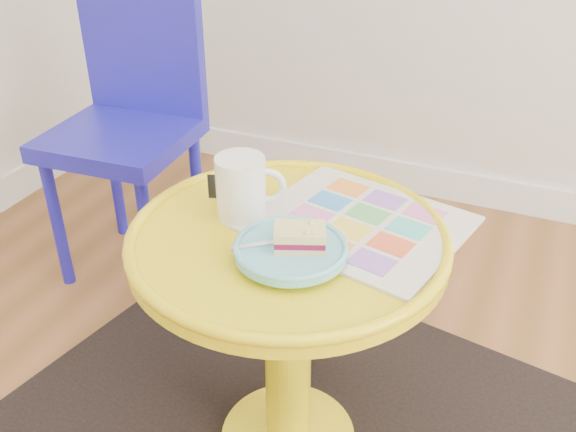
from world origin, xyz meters
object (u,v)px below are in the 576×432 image
at_px(side_table, 288,302).
at_px(newspaper, 359,223).
at_px(mug, 242,186).
at_px(plate, 291,250).
at_px(chair, 131,112).

distance_m(side_table, newspaper, 0.21).
relative_size(side_table, mug, 4.50).
height_order(side_table, plate, plate).
bearing_deg(plate, chair, 141.88).
bearing_deg(side_table, chair, 144.15).
bearing_deg(chair, newspaper, -30.99).
bearing_deg(chair, side_table, -39.09).
relative_size(side_table, plate, 3.02).
bearing_deg(mug, chair, 123.10).
height_order(newspaper, plate, plate).
xyz_separation_m(side_table, chair, (-0.72, 0.52, 0.09)).
height_order(side_table, newspaper, newspaper).
relative_size(side_table, newspaper, 1.60).
height_order(mug, plate, mug).
distance_m(newspaper, mug, 0.23).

